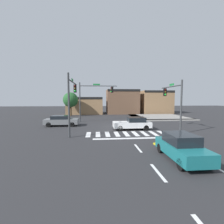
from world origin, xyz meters
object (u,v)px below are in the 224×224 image
Objects in this scene: traffic_signal_southeast at (173,97)px; roadside_tree at (71,100)px; car_teal at (181,147)px; traffic_signal_southwest at (72,94)px; traffic_signal_northwest at (94,95)px; car_gray at (61,121)px; car_white at (133,123)px.

roadside_tree is at bearing 39.24° from traffic_signal_southeast.
traffic_signal_southeast is at bearing -50.76° from roadside_tree.
traffic_signal_southeast is at bearing -22.12° from car_teal.
traffic_signal_southwest is at bearing 42.28° from car_teal.
roadside_tree is at bearing 22.02° from car_teal.
traffic_signal_southwest is at bearing -103.84° from traffic_signal_northwest.
traffic_signal_southwest reaches higher than traffic_signal_southeast.
car_gray is (-4.27, -3.79, -3.52)m from traffic_signal_northwest.
car_gray is 9.58m from car_white.
car_gray is at bearing -20.61° from car_white.
traffic_signal_northwest is 18.14m from car_teal.
car_gray is at bearing -86.65° from roadside_tree.
traffic_signal_southwest reaches higher than car_gray.
car_gray is at bearing -138.42° from traffic_signal_northwest.
traffic_signal_southwest is 1.38× the size of car_gray.
roadside_tree is at bearing 119.07° from traffic_signal_northwest.
traffic_signal_southwest reaches higher than car_teal.
traffic_signal_northwest is 1.50× the size of car_teal.
car_gray is 0.99× the size of car_white.
traffic_signal_southeast is at bearing -87.94° from traffic_signal_southwest.
traffic_signal_northwest is 1.11× the size of traffic_signal_southeast.
traffic_signal_southwest is at bearing 11.78° from car_white.
traffic_signal_northwest reaches higher than car_white.
traffic_signal_northwest is 1.25× the size of roadside_tree.
car_white is at bearing 76.81° from traffic_signal_southeast.
car_white is at bearing -78.22° from traffic_signal_southwest.
roadside_tree is (-10.51, 25.98, 2.60)m from car_teal.
car_teal is (7.59, -8.35, -3.33)m from traffic_signal_southwest.
car_white is (4.69, -7.16, -3.52)m from traffic_signal_northwest.
traffic_signal_southeast is 1.35× the size of car_teal.
traffic_signal_northwest is at bearing 41.58° from car_gray.
car_white is (8.97, -3.37, -0.00)m from car_gray.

